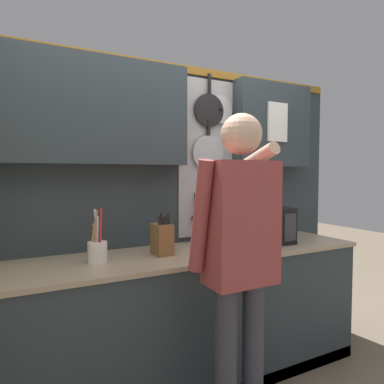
{
  "coord_description": "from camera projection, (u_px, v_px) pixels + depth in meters",
  "views": [
    {
      "loc": [
        -1.14,
        -2.1,
        1.48
      ],
      "look_at": [
        0.08,
        0.22,
        1.34
      ],
      "focal_mm": 32.0,
      "sensor_mm": 36.0,
      "label": 1
    }
  ],
  "objects": [
    {
      "name": "person",
      "position": [
        239.0,
        247.0,
        1.85
      ],
      "size": [
        0.54,
        0.68,
        1.8
      ],
      "color": "#383842",
      "rests_on": "ground_plane"
    },
    {
      "name": "knife_block",
      "position": [
        162.0,
        239.0,
        2.3
      ],
      "size": [
        0.11,
        0.15,
        0.29
      ],
      "color": "brown",
      "rests_on": "base_cabinet_counter"
    },
    {
      "name": "utensil_crock",
      "position": [
        97.0,
        249.0,
        2.1
      ],
      "size": [
        0.12,
        0.12,
        0.34
      ],
      "color": "white",
      "rests_on": "base_cabinet_counter"
    },
    {
      "name": "ground_plane",
      "position": [
        197.0,
        378.0,
        2.47
      ],
      "size": [
        14.0,
        14.0,
        0.0
      ],
      "primitive_type": "plane",
      "color": "#756651"
    },
    {
      "name": "base_cabinet_counter",
      "position": [
        197.0,
        316.0,
        2.44
      ],
      "size": [
        2.53,
        0.66,
        0.93
      ],
      "color": "#2D383D",
      "rests_on": "ground_plane"
    },
    {
      "name": "back_wall_unit",
      "position": [
        176.0,
        171.0,
        2.64
      ],
      "size": [
        3.1,
        0.22,
        2.31
      ],
      "color": "#2D383D",
      "rests_on": "ground_plane"
    },
    {
      "name": "microwave",
      "position": [
        256.0,
        226.0,
        2.66
      ],
      "size": [
        0.52,
        0.37,
        0.28
      ],
      "color": "black",
      "rests_on": "base_cabinet_counter"
    }
  ]
}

